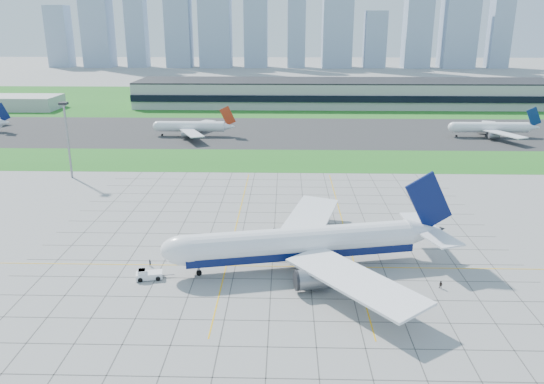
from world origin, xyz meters
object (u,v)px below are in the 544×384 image
(crew_far, at_px, (441,285))
(distant_jet_1, at_px, (192,126))
(airliner, at_px, (302,244))
(pushback_tug, at_px, (148,275))
(light_mast, at_px, (67,131))
(distant_jet_2, at_px, (492,127))
(crew_near, at_px, (150,263))

(crew_far, distance_m, distant_jet_1, 163.47)
(airliner, height_order, distant_jet_1, airliner)
(pushback_tug, relative_size, distant_jet_1, 0.19)
(light_mast, relative_size, distant_jet_1, 0.60)
(pushback_tug, distance_m, distant_jet_2, 189.31)
(crew_near, height_order, distant_jet_1, distant_jet_1)
(light_mast, height_order, distant_jet_2, light_mast)
(pushback_tug, distance_m, crew_near, 6.00)
(airliner, height_order, crew_near, airliner)
(light_mast, distance_m, distant_jet_2, 181.77)
(distant_jet_1, relative_size, distant_jet_2, 1.00)
(airliner, relative_size, pushback_tug, 8.01)
(light_mast, relative_size, distant_jet_2, 0.60)
(airliner, relative_size, crew_near, 40.25)
(crew_near, relative_size, distant_jet_1, 0.04)
(crew_far, relative_size, distant_jet_2, 0.04)
(crew_far, xyz_separation_m, distant_jet_2, (63.30, 146.85, 3.67))
(pushback_tug, xyz_separation_m, distant_jet_1, (-14.97, 142.94, 3.52))
(pushback_tug, bearing_deg, distant_jet_1, 84.11)
(light_mast, bearing_deg, distant_jet_1, 66.93)
(airliner, xyz_separation_m, crew_far, (27.30, -9.09, -4.69))
(crew_near, bearing_deg, light_mast, 62.77)
(light_mast, distance_m, pushback_tug, 87.34)
(crew_near, bearing_deg, airliner, -59.01)
(pushback_tug, bearing_deg, light_mast, 109.28)
(pushback_tug, xyz_separation_m, distant_jet_2, (122.59, 144.21, 3.52))
(crew_far, bearing_deg, distant_jet_2, 115.94)
(distant_jet_1, bearing_deg, pushback_tug, -84.02)
(pushback_tug, relative_size, distant_jet_2, 0.19)
(distant_jet_1, bearing_deg, crew_far, -62.97)
(crew_far, bearing_deg, airliner, -149.16)
(distant_jet_2, bearing_deg, crew_far, -113.32)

